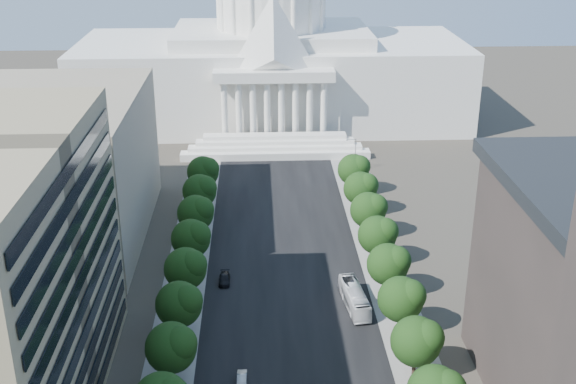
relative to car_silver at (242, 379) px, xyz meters
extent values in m
cube|color=black|center=(7.80, 42.64, -0.67)|extent=(30.00, 260.00, 0.01)
cube|color=gray|center=(-11.20, 42.64, -0.67)|extent=(8.00, 260.00, 0.02)
cube|color=gray|center=(26.80, 42.64, -0.67)|extent=(8.00, 260.00, 0.02)
cube|color=white|center=(7.80, 137.64, 11.83)|extent=(120.00, 50.00, 25.00)
cube|color=white|center=(7.80, 137.64, 26.33)|extent=(60.00, 40.00, 4.00)
cube|color=white|center=(7.80, 110.64, 19.83)|extent=(34.00, 8.00, 3.00)
cylinder|color=white|center=(7.80, 137.64, 36.33)|extent=(32.00, 32.00, 16.00)
cube|color=gray|center=(-40.20, 52.64, 14.33)|extent=(38.00, 52.00, 30.00)
cylinder|color=#33261C|center=(-10.20, 0.64, 0.80)|extent=(0.56, 0.56, 2.94)
sphere|color=black|center=(-10.20, 0.64, 5.50)|extent=(7.60, 7.60, 7.60)
sphere|color=black|center=(-8.87, -0.12, 6.64)|extent=(5.32, 5.32, 5.32)
cylinder|color=#33261C|center=(-10.20, 12.64, 0.80)|extent=(0.56, 0.56, 2.94)
sphere|color=black|center=(-10.20, 12.64, 5.50)|extent=(7.60, 7.60, 7.60)
sphere|color=black|center=(-8.87, 11.88, 6.64)|extent=(5.32, 5.32, 5.32)
cylinder|color=#33261C|center=(-10.20, 24.64, 0.80)|extent=(0.56, 0.56, 2.94)
sphere|color=black|center=(-10.20, 24.64, 5.50)|extent=(7.60, 7.60, 7.60)
sphere|color=black|center=(-8.87, 23.88, 6.64)|extent=(5.32, 5.32, 5.32)
cylinder|color=#33261C|center=(-10.20, 36.64, 0.80)|extent=(0.56, 0.56, 2.94)
sphere|color=black|center=(-10.20, 36.64, 5.50)|extent=(7.60, 7.60, 7.60)
sphere|color=black|center=(-8.87, 35.88, 6.64)|extent=(5.32, 5.32, 5.32)
cylinder|color=#33261C|center=(-10.20, 48.64, 0.80)|extent=(0.56, 0.56, 2.94)
sphere|color=black|center=(-10.20, 48.64, 5.50)|extent=(7.60, 7.60, 7.60)
sphere|color=black|center=(-8.87, 47.88, 6.64)|extent=(5.32, 5.32, 5.32)
cylinder|color=#33261C|center=(-10.20, 60.64, 0.80)|extent=(0.56, 0.56, 2.94)
sphere|color=black|center=(-10.20, 60.64, 5.50)|extent=(7.60, 7.60, 7.60)
sphere|color=black|center=(-8.87, 59.88, 6.64)|extent=(5.32, 5.32, 5.32)
cylinder|color=#33261C|center=(-10.20, 72.64, 0.80)|extent=(0.56, 0.56, 2.94)
sphere|color=black|center=(-10.20, 72.64, 5.50)|extent=(7.60, 7.60, 7.60)
sphere|color=black|center=(-8.87, 71.88, 6.64)|extent=(5.32, 5.32, 5.32)
cylinder|color=#33261C|center=(25.80, 0.64, 0.80)|extent=(0.56, 0.56, 2.94)
sphere|color=black|center=(25.80, 0.64, 5.50)|extent=(7.60, 7.60, 7.60)
sphere|color=black|center=(27.13, -0.12, 6.64)|extent=(5.32, 5.32, 5.32)
cylinder|color=#33261C|center=(25.80, 12.64, 0.80)|extent=(0.56, 0.56, 2.94)
sphere|color=black|center=(25.80, 12.64, 5.50)|extent=(7.60, 7.60, 7.60)
sphere|color=black|center=(27.13, 11.88, 6.64)|extent=(5.32, 5.32, 5.32)
cylinder|color=#33261C|center=(25.80, 24.64, 0.80)|extent=(0.56, 0.56, 2.94)
sphere|color=black|center=(25.80, 24.64, 5.50)|extent=(7.60, 7.60, 7.60)
sphere|color=black|center=(27.13, 23.88, 6.64)|extent=(5.32, 5.32, 5.32)
cylinder|color=#33261C|center=(25.80, 36.64, 0.80)|extent=(0.56, 0.56, 2.94)
sphere|color=black|center=(25.80, 36.64, 5.50)|extent=(7.60, 7.60, 7.60)
sphere|color=black|center=(27.13, 35.88, 6.64)|extent=(5.32, 5.32, 5.32)
cylinder|color=#33261C|center=(25.80, 48.64, 0.80)|extent=(0.56, 0.56, 2.94)
sphere|color=black|center=(25.80, 48.64, 5.50)|extent=(7.60, 7.60, 7.60)
sphere|color=black|center=(27.13, 47.88, 6.64)|extent=(5.32, 5.32, 5.32)
cylinder|color=#33261C|center=(25.80, 60.64, 0.80)|extent=(0.56, 0.56, 2.94)
sphere|color=black|center=(25.80, 60.64, 5.50)|extent=(7.60, 7.60, 7.60)
sphere|color=black|center=(27.13, 59.88, 6.64)|extent=(5.32, 5.32, 5.32)
cylinder|color=#33261C|center=(25.80, 72.64, 0.80)|extent=(0.56, 0.56, 2.94)
sphere|color=black|center=(25.80, 72.64, 5.50)|extent=(7.60, 7.60, 7.60)
sphere|color=black|center=(27.13, 71.88, 6.64)|extent=(5.32, 5.32, 5.32)
cylinder|color=gray|center=(27.10, -12.36, 8.13)|extent=(2.40, 0.14, 0.14)
sphere|color=gray|center=(26.00, -12.36, 8.03)|extent=(0.44, 0.44, 0.44)
cylinder|color=gray|center=(28.30, 12.64, 3.83)|extent=(0.18, 0.18, 9.00)
cylinder|color=gray|center=(27.10, 12.64, 8.13)|extent=(2.40, 0.14, 0.14)
sphere|color=gray|center=(26.00, 12.64, 8.03)|extent=(0.44, 0.44, 0.44)
cylinder|color=gray|center=(28.30, 37.64, 3.83)|extent=(0.18, 0.18, 9.00)
cylinder|color=gray|center=(27.10, 37.64, 8.13)|extent=(2.40, 0.14, 0.14)
sphere|color=gray|center=(26.00, 37.64, 8.03)|extent=(0.44, 0.44, 0.44)
cylinder|color=gray|center=(28.30, 62.64, 3.83)|extent=(0.18, 0.18, 9.00)
cylinder|color=gray|center=(27.10, 62.64, 8.13)|extent=(2.40, 0.14, 0.14)
sphere|color=gray|center=(26.00, 62.64, 8.03)|extent=(0.44, 0.44, 0.44)
cylinder|color=gray|center=(28.30, 87.64, 3.83)|extent=(0.18, 0.18, 9.00)
cylinder|color=gray|center=(27.10, 87.64, 8.13)|extent=(2.40, 0.14, 0.14)
sphere|color=gray|center=(26.00, 87.64, 8.03)|extent=(0.44, 0.44, 0.44)
imported|color=#A6AAAE|center=(0.00, 0.00, 0.00)|extent=(1.50, 4.10, 1.34)
imported|color=black|center=(-3.68, 30.28, 0.06)|extent=(2.06, 5.02, 1.45)
imported|color=silver|center=(19.45, 20.75, 1.12)|extent=(4.40, 13.12, 3.58)
camera|label=1|loc=(2.93, -88.40, 66.48)|focal=45.00mm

